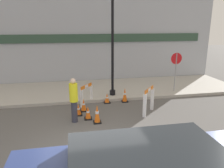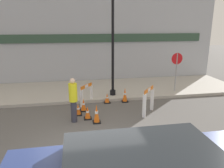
# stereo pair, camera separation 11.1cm
# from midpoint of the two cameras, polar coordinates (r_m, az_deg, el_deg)

# --- Properties ---
(ground_plane) EXTENTS (60.00, 60.00, 0.00)m
(ground_plane) POSITION_cam_midpoint_polar(r_m,az_deg,el_deg) (6.46, -5.73, -19.07)
(ground_plane) COLOR #565451
(sidewalk_slab) EXTENTS (18.00, 3.92, 0.14)m
(sidewalk_slab) POSITION_cam_midpoint_polar(r_m,az_deg,el_deg) (12.32, -8.09, -1.61)
(sidewalk_slab) COLOR #ADA89E
(sidewalk_slab) RESTS_ON ground_plane
(storefront_facade) EXTENTS (18.00, 0.22, 5.50)m
(storefront_facade) POSITION_cam_midpoint_polar(r_m,az_deg,el_deg) (13.85, -8.85, 11.54)
(storefront_facade) COLOR #A3A8B2
(storefront_facade) RESTS_ON ground_plane
(streetlamp_post) EXTENTS (0.44, 0.44, 5.00)m
(streetlamp_post) POSITION_cam_midpoint_polar(r_m,az_deg,el_deg) (10.64, 0.52, 13.90)
(streetlamp_post) COLOR black
(streetlamp_post) RESTS_ON sidewalk_slab
(stop_sign) EXTENTS (0.60, 0.06, 2.06)m
(stop_sign) POSITION_cam_midpoint_polar(r_m,az_deg,el_deg) (11.99, 16.75, 4.58)
(stop_sign) COLOR gray
(stop_sign) RESTS_ON sidewalk_slab
(barricade_0) EXTENTS (0.72, 0.82, 1.13)m
(barricade_0) POSITION_cam_midpoint_polar(r_m,az_deg,el_deg) (9.20, 9.85, -4.05)
(barricade_0) COLOR white
(barricade_0) RESTS_ON ground_plane
(barricade_1) EXTENTS (0.64, 0.78, 0.97)m
(barricade_1) POSITION_cam_midpoint_polar(r_m,az_deg,el_deg) (10.18, -6.34, -2.53)
(barricade_1) COLOR white
(barricade_1) RESTS_ON ground_plane
(traffic_cone_0) EXTENTS (0.30, 0.30, 0.48)m
(traffic_cone_0) POSITION_cam_midpoint_polar(r_m,az_deg,el_deg) (9.17, -8.49, -6.66)
(traffic_cone_0) COLOR black
(traffic_cone_0) RESTS_ON ground_plane
(traffic_cone_1) EXTENTS (0.30, 0.30, 0.73)m
(traffic_cone_1) POSITION_cam_midpoint_polar(r_m,az_deg,el_deg) (8.37, -3.68, -7.80)
(traffic_cone_1) COLOR black
(traffic_cone_1) RESTS_ON ground_plane
(traffic_cone_2) EXTENTS (0.30, 0.30, 0.70)m
(traffic_cone_2) POSITION_cam_midpoint_polar(r_m,az_deg,el_deg) (10.55, 3.69, -2.90)
(traffic_cone_2) COLOR black
(traffic_cone_2) RESTS_ON ground_plane
(traffic_cone_3) EXTENTS (0.30, 0.30, 0.46)m
(traffic_cone_3) POSITION_cam_midpoint_polar(r_m,az_deg,el_deg) (10.42, -0.99, -3.79)
(traffic_cone_3) COLOR black
(traffic_cone_3) RESTS_ON ground_plane
(traffic_cone_4) EXTENTS (0.30, 0.30, 0.56)m
(traffic_cone_4) POSITION_cam_midpoint_polar(r_m,az_deg,el_deg) (9.54, -7.11, -5.47)
(traffic_cone_4) COLOR black
(traffic_cone_4) RESTS_ON ground_plane
(traffic_cone_5) EXTENTS (0.30, 0.30, 0.52)m
(traffic_cone_5) POSITION_cam_midpoint_polar(r_m,az_deg,el_deg) (8.76, -6.03, -7.52)
(traffic_cone_5) COLOR black
(traffic_cone_5) RESTS_ON ground_plane
(person_worker) EXTENTS (0.43, 0.43, 1.73)m
(person_worker) POSITION_cam_midpoint_polar(r_m,az_deg,el_deg) (8.34, -9.71, -3.79)
(person_worker) COLOR #33333D
(person_worker) RESTS_ON ground_plane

